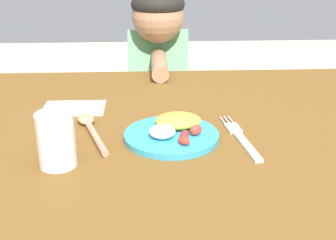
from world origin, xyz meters
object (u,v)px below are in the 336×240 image
Objects in this scene: plate at (171,131)px; spoon at (88,127)px; fork at (239,138)px; drinking_cup at (54,140)px; person at (157,110)px.

plate reaches higher than spoon.
plate reaches higher than fork.
plate is 0.14m from fork.
plate is at bearing 26.71° from drinking_cup.
drinking_cup is (-0.37, -0.10, 0.05)m from fork.
fork is 1.09× the size of spoon.
person reaches higher than fork.
person is (-0.16, 0.68, -0.20)m from fork.
person is (0.21, 0.77, -0.25)m from drinking_cup.
drinking_cup reaches higher than plate.
drinking_cup is at bearing 146.16° from spoon.
fork is 2.20× the size of drinking_cup.
spoon is 0.22× the size of person.
person is at bearing 5.54° from fork.
drinking_cup is at bearing 97.23° from fork.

